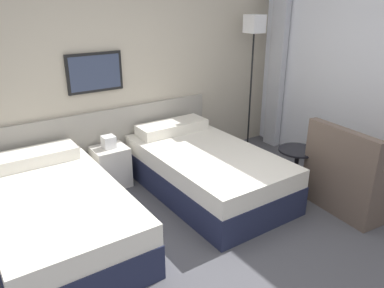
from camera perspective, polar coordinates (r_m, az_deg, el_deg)
The scene contains 8 objects.
ground_plane at distance 3.35m, azimuth 7.20°, elevation -17.49°, with size 16.00×16.00×0.00m, color #47474C.
wall_headboard at distance 4.55m, azimuth -11.08°, elevation 10.97°, with size 10.00×0.10×2.70m.
bed_near_door at distance 3.65m, azimuth -20.02°, elevation -10.15°, with size 1.11×1.94×0.64m.
bed_near_window at distance 4.26m, azimuth 2.09°, elevation -3.98°, with size 1.11×1.94×0.64m.
nightstand at distance 4.49m, azimuth -12.27°, elevation -3.24°, with size 0.39×0.35×0.62m.
floor_lamp at distance 5.19m, azimuth 9.36°, elevation 15.26°, with size 0.24×0.24×1.88m.
side_table at distance 4.43m, azimuth 15.65°, elevation -2.59°, with size 0.43×0.43×0.50m.
armchair at distance 4.35m, azimuth 23.87°, elevation -5.10°, with size 0.89×0.91×0.92m.
Camera 1 is at (-1.78, -1.91, 2.11)m, focal length 35.00 mm.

